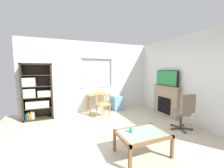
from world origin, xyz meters
TOP-DOWN VIEW (x-y plane):
  - ground at (0.00, 0.00)m, footprint 5.88×5.51m
  - wall_back_with_window at (-0.03, 2.25)m, footprint 4.88×0.15m
  - wall_right at (2.50, 0.00)m, footprint 0.12×4.71m
  - bookshelf at (-1.85, 2.01)m, footprint 0.90×0.38m
  - desk_under_window at (0.23, 1.90)m, footprint 0.84×0.47m
  - wooden_chair at (0.21, 1.39)m, footprint 0.53×0.52m
  - plastic_drawer_unit at (1.03, 1.95)m, footprint 0.35×0.40m
  - fireplace at (2.34, 0.67)m, footprint 0.26×1.19m
  - tv at (2.33, 0.67)m, footprint 0.06×0.96m
  - office_chair at (1.88, -0.46)m, footprint 0.57×0.59m
  - coffee_table at (0.23, -0.94)m, footprint 0.94×0.68m
  - sippy_cup at (0.04, -0.84)m, footprint 0.07×0.07m

SIDE VIEW (x-z plane):
  - ground at x=0.00m, z-range -0.02..0.00m
  - plastic_drawer_unit at x=1.03m, z-range 0.00..0.57m
  - coffee_table at x=0.23m, z-range 0.16..0.59m
  - wooden_chair at x=0.21m, z-range 0.01..0.91m
  - sippy_cup at x=0.04m, z-range 0.44..0.53m
  - fireplace at x=2.34m, z-range 0.00..1.07m
  - office_chair at x=1.88m, z-range 0.05..1.05m
  - desk_under_window at x=0.23m, z-range 0.23..0.95m
  - bookshelf at x=-1.85m, z-range -0.06..1.78m
  - wall_back_with_window at x=-0.03m, z-range -0.02..2.66m
  - tv at x=2.33m, z-range 1.07..1.61m
  - wall_right at x=2.50m, z-range 0.00..2.68m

